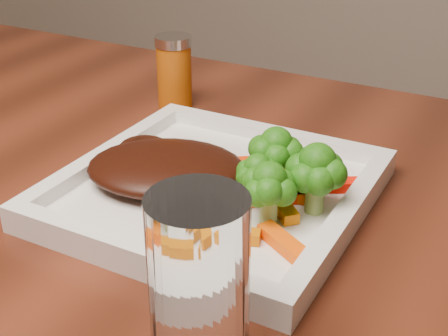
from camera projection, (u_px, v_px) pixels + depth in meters
The scene contains 16 objects.
plate at pixel (215, 195), 0.59m from camera, with size 0.27×0.27×0.01m, color white.
steak at pixel (166, 167), 0.59m from camera, with size 0.15×0.12×0.03m, color #341007.
broccoli_0 at pixel (276, 154), 0.57m from camera, with size 0.06×0.06×0.07m, color #227914, non-canonical shape.
broccoli_1 at pixel (316, 179), 0.53m from camera, with size 0.06×0.06×0.06m, color #225F0F, non-canonical shape.
broccoli_2 at pixel (269, 193), 0.52m from camera, with size 0.05×0.05×0.06m, color #3A7112, non-canonical shape.
broccoli_3 at pixel (258, 173), 0.55m from camera, with size 0.05×0.05×0.06m, color #347A14, non-canonical shape.
carrot_0 at pixel (230, 235), 0.51m from camera, with size 0.05×0.01×0.01m, color #D56703.
carrot_1 at pixel (284, 243), 0.49m from camera, with size 0.06×0.01×0.01m, color #FF5504.
carrot_2 at pixel (196, 215), 0.53m from camera, with size 0.05×0.01×0.01m, color orange.
carrot_3 at pixel (339, 185), 0.58m from camera, with size 0.06×0.02×0.01m, color #FF1504.
carrot_4 at pixel (269, 163), 0.62m from camera, with size 0.06×0.02×0.01m, color red.
carrot_5 at pixel (280, 205), 0.55m from camera, with size 0.05×0.01×0.01m, color orange.
carrot_6 at pixel (283, 193), 0.57m from camera, with size 0.06×0.02×0.01m, color #D54D03.
spice_shaker at pixel (174, 72), 0.78m from camera, with size 0.04×0.04×0.09m, color #B04E09.
drinking_glass at pixel (199, 284), 0.38m from camera, with size 0.06×0.06×0.12m, color white.
carrot_7 at pixel (281, 196), 0.56m from camera, with size 0.06×0.02×0.01m, color #F12203.
Camera 1 is at (0.54, -0.19, 1.05)m, focal length 50.00 mm.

